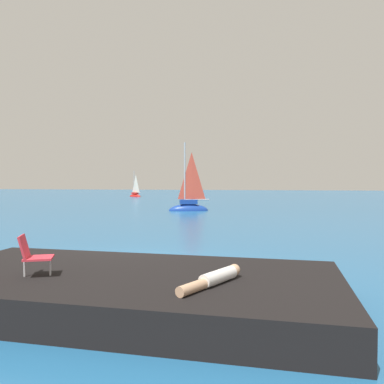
{
  "coord_description": "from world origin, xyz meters",
  "views": [
    {
      "loc": [
        3.39,
        -11.36,
        2.52
      ],
      "look_at": [
        -0.25,
        15.2,
        1.64
      ],
      "focal_mm": 36.55,
      "sensor_mm": 36.0,
      "label": 1
    }
  ],
  "objects_px": {
    "person_sunbather": "(214,278)",
    "beach_chair": "(32,253)",
    "sailboat_far": "(135,195)",
    "sailboat_near": "(189,207)"
  },
  "relations": [
    {
      "from": "person_sunbather",
      "to": "beach_chair",
      "type": "height_order",
      "value": "beach_chair"
    },
    {
      "from": "person_sunbather",
      "to": "beach_chair",
      "type": "distance_m",
      "value": 3.52
    },
    {
      "from": "beach_chair",
      "to": "person_sunbather",
      "type": "bearing_deg",
      "value": -21.78
    },
    {
      "from": "sailboat_far",
      "to": "sailboat_near",
      "type": "bearing_deg",
      "value": 147.03
    },
    {
      "from": "sailboat_near",
      "to": "sailboat_far",
      "type": "height_order",
      "value": "sailboat_near"
    },
    {
      "from": "sailboat_near",
      "to": "beach_chair",
      "type": "xyz_separation_m",
      "value": [
        0.44,
        -23.87,
        0.77
      ]
    },
    {
      "from": "sailboat_far",
      "to": "person_sunbather",
      "type": "xyz_separation_m",
      "value": [
        15.26,
        -47.9,
        0.55
      ]
    },
    {
      "from": "person_sunbather",
      "to": "beach_chair",
      "type": "relative_size",
      "value": 1.99
    },
    {
      "from": "beach_chair",
      "to": "sailboat_near",
      "type": "bearing_deg",
      "value": 71.42
    },
    {
      "from": "sailboat_far",
      "to": "beach_chair",
      "type": "distance_m",
      "value": 49.2
    }
  ]
}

